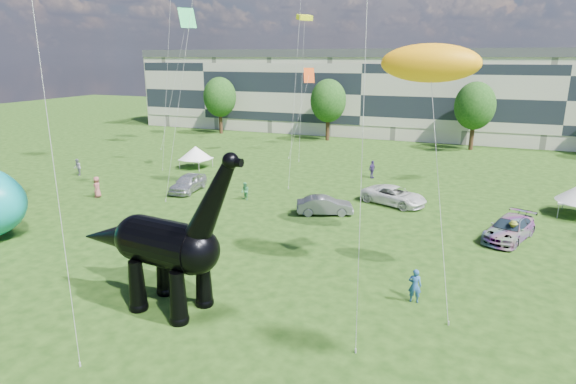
% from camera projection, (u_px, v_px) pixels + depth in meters
% --- Properties ---
extents(ground, '(220.00, 220.00, 0.00)m').
position_uv_depth(ground, '(219.00, 358.00, 19.80)').
color(ground, '#16330C').
rests_on(ground, ground).
extents(terrace_row, '(78.00, 11.00, 12.00)m').
position_uv_depth(terrace_row, '(369.00, 96.00, 76.40)').
color(terrace_row, beige).
rests_on(terrace_row, ground).
extents(tree_far_left, '(5.20, 5.20, 9.44)m').
position_uv_depth(tree_far_left, '(220.00, 94.00, 76.20)').
color(tree_far_left, '#382314').
rests_on(tree_far_left, ground).
extents(tree_mid_left, '(5.20, 5.20, 9.44)m').
position_uv_depth(tree_mid_left, '(328.00, 97.00, 69.73)').
color(tree_mid_left, '#382314').
rests_on(tree_mid_left, ground).
extents(tree_mid_right, '(5.20, 5.20, 9.44)m').
position_uv_depth(tree_mid_right, '(475.00, 102.00, 62.53)').
color(tree_mid_right, '#382314').
rests_on(tree_mid_right, ground).
extents(dinosaur_sculpture, '(10.40, 3.15, 8.47)m').
position_uv_depth(dinosaur_sculpture, '(161.00, 245.00, 23.17)').
color(dinosaur_sculpture, black).
rests_on(dinosaur_sculpture, ground).
extents(car_silver, '(2.40, 4.96, 1.63)m').
position_uv_depth(car_silver, '(188.00, 183.00, 44.09)').
color(car_silver, silver).
rests_on(car_silver, ground).
extents(car_grey, '(4.66, 3.07, 1.45)m').
position_uv_depth(car_grey, '(325.00, 205.00, 37.67)').
color(car_grey, slate).
rests_on(car_grey, ground).
extents(car_white, '(6.00, 4.32, 1.52)m').
position_uv_depth(car_white, '(394.00, 196.00, 40.22)').
color(car_white, silver).
rests_on(car_white, ground).
extents(car_dark, '(3.94, 5.77, 1.55)m').
position_uv_depth(car_dark, '(510.00, 229.00, 32.45)').
color(car_dark, '#595960').
rests_on(car_dark, ground).
extents(gazebo_left, '(3.71, 3.71, 2.45)m').
position_uv_depth(gazebo_left, '(196.00, 153.00, 53.22)').
color(gazebo_left, white).
rests_on(gazebo_left, ground).
extents(visitors, '(49.18, 40.84, 1.88)m').
position_uv_depth(visitors, '(308.00, 217.00, 34.53)').
color(visitors, brown).
rests_on(visitors, ground).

